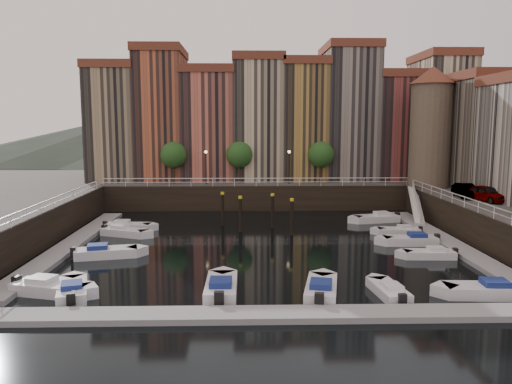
{
  "coord_description": "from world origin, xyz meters",
  "views": [
    {
      "loc": [
        -1.49,
        -42.64,
        10.38
      ],
      "look_at": [
        -0.32,
        4.0,
        3.95
      ],
      "focal_mm": 35.0,
      "sensor_mm": 36.0,
      "label": 1
    }
  ],
  "objects_px": {
    "mooring_pilings": "(256,213)",
    "car_a": "(487,194)",
    "boat_left_1": "(105,252)",
    "boat_left_3": "(124,232)",
    "corner_tower": "(431,125)",
    "boat_left_0": "(49,288)",
    "car_b": "(465,192)",
    "gangway": "(416,203)"
  },
  "relations": [
    {
      "from": "gangway",
      "to": "corner_tower",
      "type": "bearing_deg",
      "value": 57.2
    },
    {
      "from": "mooring_pilings",
      "to": "car_b",
      "type": "xyz_separation_m",
      "value": [
        20.71,
        0.21,
        2.04
      ]
    },
    {
      "from": "boat_left_1",
      "to": "car_b",
      "type": "height_order",
      "value": "car_b"
    },
    {
      "from": "boat_left_1",
      "to": "car_a",
      "type": "relative_size",
      "value": 1.15
    },
    {
      "from": "boat_left_1",
      "to": "car_b",
      "type": "xyz_separation_m",
      "value": [
        32.81,
        10.06,
        3.31
      ]
    },
    {
      "from": "gangway",
      "to": "car_b",
      "type": "distance_m",
      "value": 5.78
    },
    {
      "from": "boat_left_1",
      "to": "car_a",
      "type": "distance_m",
      "value": 34.75
    },
    {
      "from": "corner_tower",
      "to": "boat_left_0",
      "type": "distance_m",
      "value": 44.31
    },
    {
      "from": "corner_tower",
      "to": "boat_left_1",
      "type": "bearing_deg",
      "value": -149.68
    },
    {
      "from": "gangway",
      "to": "mooring_pilings",
      "type": "relative_size",
      "value": 1.19
    },
    {
      "from": "boat_left_3",
      "to": "boat_left_1",
      "type": "bearing_deg",
      "value": -66.7
    },
    {
      "from": "gangway",
      "to": "boat_left_3",
      "type": "distance_m",
      "value": 30.57
    },
    {
      "from": "mooring_pilings",
      "to": "car_a",
      "type": "height_order",
      "value": "car_a"
    },
    {
      "from": "gangway",
      "to": "boat_left_3",
      "type": "bearing_deg",
      "value": -166.99
    },
    {
      "from": "car_a",
      "to": "mooring_pilings",
      "type": "bearing_deg",
      "value": 157.31
    },
    {
      "from": "boat_left_1",
      "to": "car_b",
      "type": "relative_size",
      "value": 1.22
    },
    {
      "from": "mooring_pilings",
      "to": "boat_left_3",
      "type": "bearing_deg",
      "value": -169.54
    },
    {
      "from": "corner_tower",
      "to": "mooring_pilings",
      "type": "xyz_separation_m",
      "value": [
        -20.28,
        -9.09,
        -8.54
      ]
    },
    {
      "from": "car_a",
      "to": "boat_left_1",
      "type": "bearing_deg",
      "value": 175.93
    },
    {
      "from": "car_a",
      "to": "car_b",
      "type": "xyz_separation_m",
      "value": [
        -0.92,
        2.46,
        -0.06
      ]
    },
    {
      "from": "gangway",
      "to": "mooring_pilings",
      "type": "xyz_separation_m",
      "value": [
        -17.38,
        -4.59,
        -0.27
      ]
    },
    {
      "from": "boat_left_3",
      "to": "car_b",
      "type": "distance_m",
      "value": 33.34
    },
    {
      "from": "boat_left_3",
      "to": "car_b",
      "type": "bearing_deg",
      "value": 25.62
    },
    {
      "from": "boat_left_3",
      "to": "corner_tower",
      "type": "bearing_deg",
      "value": 40.52
    },
    {
      "from": "mooring_pilings",
      "to": "boat_left_0",
      "type": "xyz_separation_m",
      "value": [
        -13.15,
        -18.3,
        -1.26
      ]
    },
    {
      "from": "corner_tower",
      "to": "boat_left_0",
      "type": "bearing_deg",
      "value": -140.67
    },
    {
      "from": "gangway",
      "to": "mooring_pilings",
      "type": "distance_m",
      "value": 17.97
    },
    {
      "from": "mooring_pilings",
      "to": "car_a",
      "type": "relative_size",
      "value": 1.58
    },
    {
      "from": "mooring_pilings",
      "to": "boat_left_3",
      "type": "height_order",
      "value": "mooring_pilings"
    },
    {
      "from": "boat_left_3",
      "to": "gangway",
      "type": "bearing_deg",
      "value": 34.32
    },
    {
      "from": "car_a",
      "to": "corner_tower",
      "type": "bearing_deg",
      "value": 80.06
    },
    {
      "from": "mooring_pilings",
      "to": "boat_left_1",
      "type": "relative_size",
      "value": 1.37
    },
    {
      "from": "gangway",
      "to": "boat_left_3",
      "type": "height_order",
      "value": "gangway"
    },
    {
      "from": "mooring_pilings",
      "to": "boat_left_1",
      "type": "height_order",
      "value": "mooring_pilings"
    },
    {
      "from": "corner_tower",
      "to": "boat_left_3",
      "type": "xyz_separation_m",
      "value": [
        -32.64,
        -11.37,
        -9.83
      ]
    },
    {
      "from": "mooring_pilings",
      "to": "boat_left_1",
      "type": "distance_m",
      "value": 15.65
    },
    {
      "from": "car_b",
      "to": "boat_left_3",
      "type": "bearing_deg",
      "value": -170.65
    },
    {
      "from": "boat_left_0",
      "to": "boat_left_3",
      "type": "height_order",
      "value": "boat_left_0"
    },
    {
      "from": "mooring_pilings",
      "to": "car_a",
      "type": "distance_m",
      "value": 21.85
    },
    {
      "from": "car_a",
      "to": "boat_left_0",
      "type": "bearing_deg",
      "value": -171.99
    },
    {
      "from": "gangway",
      "to": "boat_left_0",
      "type": "distance_m",
      "value": 38.18
    },
    {
      "from": "corner_tower",
      "to": "car_a",
      "type": "relative_size",
      "value": 3.11
    }
  ]
}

